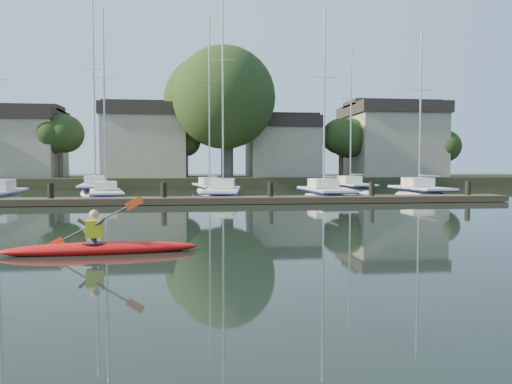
{
  "coord_description": "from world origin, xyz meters",
  "views": [
    {
      "loc": [
        -1.43,
        -14.03,
        2.12
      ],
      "look_at": [
        0.81,
        3.43,
        1.2
      ],
      "focal_mm": 35.0,
      "sensor_mm": 36.0,
      "label": 1
    }
  ],
  "objects": [
    {
      "name": "shore",
      "position": [
        1.61,
        40.29,
        3.23
      ],
      "size": [
        90.0,
        25.25,
        12.75
      ],
      "color": "#2E381C",
      "rests_on": "ground"
    },
    {
      "name": "sailboat_6",
      "position": [
        0.04,
        26.97,
        -0.18
      ],
      "size": [
        3.29,
        9.93,
        15.49
      ],
      "rotation": [
        0.0,
        0.0,
        0.13
      ],
      "color": "silver",
      "rests_on": "ground"
    },
    {
      "name": "ground",
      "position": [
        0.0,
        0.0,
        0.0
      ],
      "size": [
        160.0,
        160.0,
        0.0
      ],
      "primitive_type": "plane",
      "color": "black",
      "rests_on": "ground"
    },
    {
      "name": "sailboat_7",
      "position": [
        12.08,
        27.23,
        -0.2
      ],
      "size": [
        2.46,
        8.51,
        13.62
      ],
      "rotation": [
        0.0,
        0.0,
        0.03
      ],
      "color": "silver",
      "rests_on": "ground"
    },
    {
      "name": "sailboat_3",
      "position": [
        7.21,
        17.83,
        -0.2
      ],
      "size": [
        2.33,
        8.56,
        13.77
      ],
      "rotation": [
        0.0,
        0.0,
        0.01
      ],
      "color": "silver",
      "rests_on": "ground"
    },
    {
      "name": "dock",
      "position": [
        0.0,
        14.0,
        0.2
      ],
      "size": [
        34.0,
        2.0,
        1.8
      ],
      "color": "#433926",
      "rests_on": "ground"
    },
    {
      "name": "kayak",
      "position": [
        -3.66,
        -1.62,
        0.18
      ],
      "size": [
        4.69,
        0.98,
        1.49
      ],
      "rotation": [
        0.0,
        0.0,
        0.08
      ],
      "color": "red",
      "rests_on": "ground"
    },
    {
      "name": "sailboat_4",
      "position": [
        14.38,
        18.97,
        -0.21
      ],
      "size": [
        2.36,
        7.63,
        12.93
      ],
      "rotation": [
        0.0,
        0.0,
        0.01
      ],
      "color": "silver",
      "rests_on": "ground"
    },
    {
      "name": "sailboat_2",
      "position": [
        0.57,
        18.62,
        -0.19
      ],
      "size": [
        3.29,
        9.59,
        15.56
      ],
      "rotation": [
        0.0,
        0.0,
        -0.12
      ],
      "color": "silver",
      "rests_on": "ground"
    },
    {
      "name": "sailboat_1",
      "position": [
        -6.82,
        18.14,
        -0.18
      ],
      "size": [
        3.49,
        8.27,
        13.14
      ],
      "rotation": [
        0.0,
        0.0,
        0.19
      ],
      "color": "silver",
      "rests_on": "ground"
    },
    {
      "name": "sailboat_5",
      "position": [
        -9.01,
        26.49,
        -0.21
      ],
      "size": [
        3.65,
        10.28,
        16.65
      ],
      "rotation": [
        0.0,
        0.0,
        0.13
      ],
      "color": "silver",
      "rests_on": "ground"
    }
  ]
}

